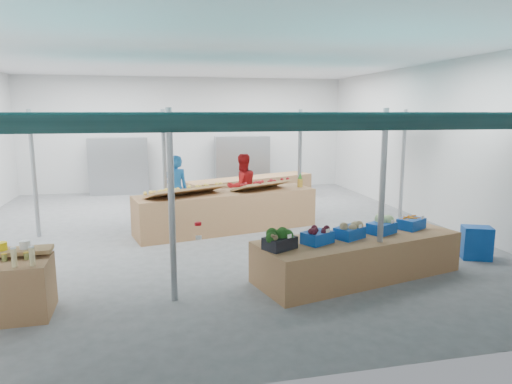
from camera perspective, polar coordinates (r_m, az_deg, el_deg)
floor at (r=11.37m, az=-5.97°, el=-5.01°), size 13.00×13.00×0.00m
hall at (r=12.42m, az=-6.97°, el=8.59°), size 13.00×13.00×13.00m
pole_grid at (r=9.45m, az=-0.40°, el=3.17°), size 10.00×4.60×3.00m
awnings at (r=9.38m, az=-0.41°, el=9.05°), size 9.50×7.08×0.30m
back_shelving_left at (r=17.08m, az=-16.76°, el=3.07°), size 2.00×0.50×2.00m
back_shelving_right at (r=17.33m, az=-1.74°, el=3.59°), size 2.00×0.50×2.00m
veg_counter at (r=8.49m, az=12.62°, el=-7.86°), size 3.97×2.15×0.73m
fruit_counter at (r=11.40m, az=-3.65°, el=-2.42°), size 4.66×2.09×0.97m
far_counter at (r=15.02m, az=-0.63°, el=0.31°), size 4.51×2.56×0.81m
crate_stack at (r=10.25m, az=25.84°, el=-5.74°), size 0.66×0.57×0.66m
vendor_left at (r=12.29m, az=-10.01°, el=0.34°), size 0.74×0.57×1.81m
vendor_right at (r=12.49m, az=-1.73°, el=0.65°), size 1.01×0.87×1.81m
crate_broccoli at (r=7.44m, az=3.00°, el=-5.95°), size 0.61×0.55×0.35m
crate_beets at (r=7.83m, az=7.69°, el=-5.41°), size 0.61×0.55×0.29m
crate_celeriac at (r=8.22m, az=11.62°, el=-4.70°), size 0.61×0.55×0.31m
crate_cabbage at (r=8.68m, az=15.44°, el=-3.98°), size 0.61×0.55×0.35m
crate_carrots at (r=9.19m, az=18.83°, el=-3.69°), size 0.61×0.55×0.29m
sparrow at (r=7.23m, az=2.35°, el=-5.68°), size 0.12×0.09×0.11m
pole_ribbon at (r=7.65m, az=-7.26°, el=-4.13°), size 0.12×0.12×0.28m
apple_heap_yellow at (r=10.83m, az=-8.77°, el=0.32°), size 2.01×1.48×0.27m
apple_heap_red at (r=11.56m, az=0.73°, el=1.05°), size 1.65×1.30×0.27m
pineapple at (r=12.10m, az=5.54°, el=1.48°), size 0.14×0.14×0.39m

